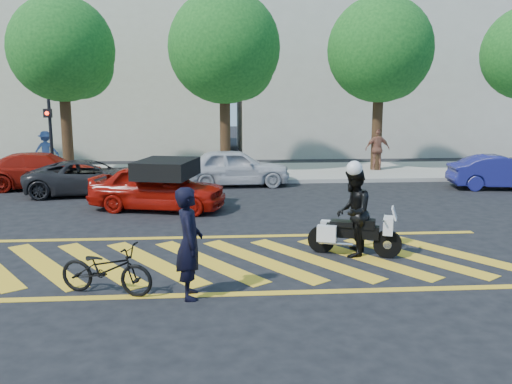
{
  "coord_description": "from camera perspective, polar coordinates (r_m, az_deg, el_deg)",
  "views": [
    {
      "loc": [
        -0.39,
        -10.83,
        3.46
      ],
      "look_at": [
        0.57,
        2.17,
        1.05
      ],
      "focal_mm": 38.0,
      "sensor_mm": 36.0,
      "label": 1
    }
  ],
  "objects": [
    {
      "name": "building_right",
      "position": [
        33.25,
        12.54,
        13.76
      ],
      "size": [
        16.0,
        8.0,
        11.0
      ],
      "primitive_type": "cube",
      "color": "beige",
      "rests_on": "ground"
    },
    {
      "name": "pedestrian_left",
      "position": [
        25.54,
        -21.23,
        4.17
      ],
      "size": [
        1.11,
        0.7,
        1.63
      ],
      "primitive_type": "imported",
      "rotation": [
        0.0,
        0.0,
        3.23
      ],
      "color": "#324989",
      "rests_on": "sidewalk"
    },
    {
      "name": "parked_mid_left",
      "position": [
        19.33,
        -17.04,
        1.48
      ],
      "size": [
        4.38,
        2.26,
        1.18
      ],
      "primitive_type": "imported",
      "rotation": [
        0.0,
        0.0,
        1.64
      ],
      "color": "black",
      "rests_on": "ground"
    },
    {
      "name": "signal_pole",
      "position": [
        21.51,
        -20.84,
        5.7
      ],
      "size": [
        0.28,
        0.43,
        3.2
      ],
      "color": "black",
      "rests_on": "ground"
    },
    {
      "name": "bicycle",
      "position": [
        9.8,
        -15.48,
        -7.82
      ],
      "size": [
        1.81,
        1.09,
        0.9
      ],
      "primitive_type": "imported",
      "rotation": [
        0.0,
        0.0,
        1.26
      ],
      "color": "black",
      "rests_on": "ground"
    },
    {
      "name": "ground",
      "position": [
        11.37,
        -2.09,
        -7.24
      ],
      "size": [
        90.0,
        90.0,
        0.0
      ],
      "primitive_type": "plane",
      "color": "black",
      "rests_on": "ground"
    },
    {
      "name": "officer_bike",
      "position": [
        9.22,
        -7.04,
        -5.34
      ],
      "size": [
        0.51,
        0.73,
        1.92
      ],
      "primitive_type": "imported",
      "rotation": [
        0.0,
        0.0,
        1.65
      ],
      "color": "black",
      "rests_on": "ground"
    },
    {
      "name": "tree_left",
      "position": [
        23.71,
        -19.41,
        13.62
      ],
      "size": [
        4.2,
        4.2,
        7.26
      ],
      "color": "black",
      "rests_on": "ground"
    },
    {
      "name": "red_convertible",
      "position": [
        16.3,
        -10.3,
        0.5
      ],
      "size": [
        4.29,
        2.56,
        1.37
      ],
      "primitive_type": "imported",
      "rotation": [
        0.0,
        0.0,
        1.32
      ],
      "color": "#A41007",
      "rests_on": "ground"
    },
    {
      "name": "tree_right",
      "position": [
        24.0,
        13.18,
        14.01
      ],
      "size": [
        4.4,
        4.4,
        7.41
      ],
      "color": "black",
      "rests_on": "ground"
    },
    {
      "name": "sidewalk",
      "position": [
        23.08,
        -3.22,
        2.03
      ],
      "size": [
        60.0,
        5.0,
        0.15
      ],
      "primitive_type": "cube",
      "color": "#9E998E",
      "rests_on": "ground"
    },
    {
      "name": "officer_moto",
      "position": [
        11.69,
        10.17,
        -2.11
      ],
      "size": [
        0.99,
        1.11,
        1.89
      ],
      "primitive_type": "imported",
      "rotation": [
        0.0,
        0.0,
        -1.93
      ],
      "color": "black",
      "rests_on": "ground"
    },
    {
      "name": "parked_left",
      "position": [
        21.17,
        -21.4,
        2.12
      ],
      "size": [
        4.65,
        2.32,
        1.3
      ],
      "primitive_type": "imported",
      "rotation": [
        0.0,
        0.0,
        1.69
      ],
      "color": "maroon",
      "rests_on": "ground"
    },
    {
      "name": "building_left",
      "position": [
        32.76,
        -18.12,
        12.67
      ],
      "size": [
        16.0,
        8.0,
        10.0
      ],
      "primitive_type": "cube",
      "color": "beige",
      "rests_on": "ground"
    },
    {
      "name": "parked_mid_right",
      "position": [
        20.23,
        -2.24,
        2.62
      ],
      "size": [
        4.16,
        1.85,
        1.39
      ],
      "primitive_type": "imported",
      "rotation": [
        0.0,
        0.0,
        1.62
      ],
      "color": "silver",
      "rests_on": "ground"
    },
    {
      "name": "pedestrian_right",
      "position": [
        23.86,
        12.66,
        4.44
      ],
      "size": [
        1.07,
        0.46,
        1.81
      ],
      "primitive_type": "imported",
      "rotation": [
        0.0,
        0.0,
        3.16
      ],
      "color": "#955843",
      "rests_on": "sidewalk"
    },
    {
      "name": "parked_right",
      "position": [
        21.47,
        24.46,
        1.89
      ],
      "size": [
        3.8,
        1.75,
        1.21
      ],
      "primitive_type": "imported",
      "rotation": [
        0.0,
        0.0,
        1.44
      ],
      "color": "navy",
      "rests_on": "ground"
    },
    {
      "name": "crosswalk",
      "position": [
        11.37,
        -2.28,
        -7.22
      ],
      "size": [
        12.33,
        4.0,
        0.01
      ],
      "color": "yellow",
      "rests_on": "ground"
    },
    {
      "name": "police_motorcycle",
      "position": [
        11.82,
        10.15,
        -4.3
      ],
      "size": [
        1.92,
        1.02,
        0.88
      ],
      "rotation": [
        0.0,
        0.0,
        -0.36
      ],
      "color": "black",
      "rests_on": "ground"
    },
    {
      "name": "tree_center",
      "position": [
        22.96,
        -3.03,
        14.56
      ],
      "size": [
        4.6,
        4.6,
        7.56
      ],
      "color": "black",
      "rests_on": "ground"
    }
  ]
}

